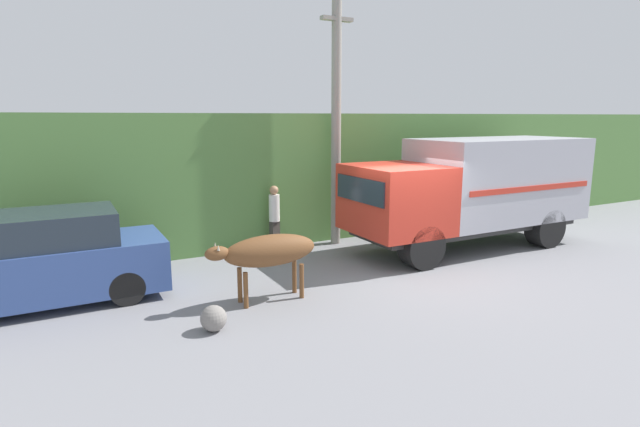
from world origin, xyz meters
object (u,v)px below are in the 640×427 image
brown_cow (268,252)px  roadside_rock (214,318)px  cargo_truck (475,187)px  pedestrian_on_hill (274,214)px  parked_suv (46,261)px  utility_pole (336,117)px

brown_cow → roadside_rock: brown_cow is taller
cargo_truck → pedestrian_on_hill: 5.41m
cargo_truck → roadside_rock: cargo_truck is taller
parked_suv → utility_pole: 7.77m
pedestrian_on_hill → cargo_truck: bearing=141.7°
pedestrian_on_hill → utility_pole: size_ratio=0.26×
brown_cow → roadside_rock: bearing=-154.6°
cargo_truck → parked_suv: size_ratio=1.61×
brown_cow → pedestrian_on_hill: 3.65m
brown_cow → roadside_rock: (-1.35, -0.88, -0.76)m
parked_suv → pedestrian_on_hill: size_ratio=2.45×
cargo_truck → pedestrian_on_hill: (-4.93, 2.13, -0.65)m
cargo_truck → utility_pole: (-3.08, 2.13, 1.87)m
pedestrian_on_hill → utility_pole: (1.85, -0.01, 2.53)m
cargo_truck → roadside_rock: 8.20m
brown_cow → utility_pole: size_ratio=0.32×
brown_cow → roadside_rock: size_ratio=4.99×
brown_cow → pedestrian_on_hill: size_ratio=1.26×
brown_cow → utility_pole: (3.37, 3.31, 2.54)m
pedestrian_on_hill → roadside_rock: bearing=40.7°
cargo_truck → parked_suv: bearing=179.2°
cargo_truck → brown_cow: size_ratio=3.14×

